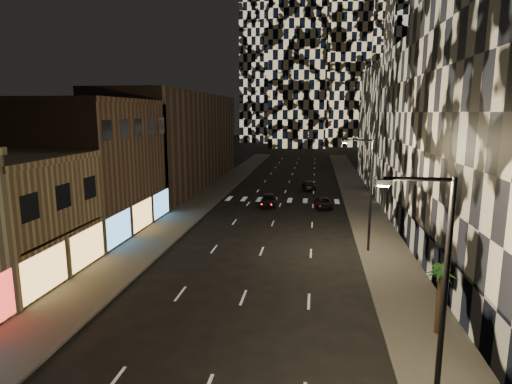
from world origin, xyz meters
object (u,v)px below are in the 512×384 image
(streetlight_far, at_px, (368,187))
(car_dark_rightlane, at_px, (324,203))
(car_dark_midlane, at_px, (269,200))
(car_dark_oncoming, at_px, (309,185))
(palm_tree, at_px, (441,277))
(streetlight_near, at_px, (437,288))

(streetlight_far, xyz_separation_m, car_dark_rightlane, (-3.08, 16.09, -4.78))
(car_dark_midlane, bearing_deg, car_dark_rightlane, -2.88)
(streetlight_far, xyz_separation_m, car_dark_oncoming, (-5.04, 28.28, -4.70))
(car_dark_oncoming, distance_m, palm_tree, 42.07)
(car_dark_oncoming, bearing_deg, streetlight_far, 95.05)
(streetlight_near, relative_size, car_dark_midlane, 2.01)
(streetlight_near, xyz_separation_m, car_dark_midlane, (-9.68, 36.13, -4.59))
(palm_tree, bearing_deg, car_dark_midlane, 112.01)
(streetlight_far, distance_m, car_dark_rightlane, 17.07)
(streetlight_near, bearing_deg, car_dark_midlane, 105.01)
(streetlight_near, bearing_deg, streetlight_far, 90.00)
(streetlight_far, xyz_separation_m, car_dark_midlane, (-9.68, 16.13, -4.59))
(streetlight_far, relative_size, palm_tree, 2.47)
(streetlight_far, height_order, palm_tree, streetlight_far)
(car_dark_midlane, height_order, car_dark_oncoming, car_dark_midlane)
(streetlight_far, bearing_deg, palm_tree, -80.77)
(car_dark_midlane, relative_size, car_dark_oncoming, 0.99)
(car_dark_midlane, xyz_separation_m, car_dark_rightlane, (6.60, -0.04, -0.19))
(streetlight_near, distance_m, car_dark_rightlane, 36.54)
(car_dark_oncoming, bearing_deg, palm_tree, 94.77)
(streetlight_far, bearing_deg, streetlight_near, -90.00)
(car_dark_oncoming, xyz_separation_m, car_dark_rightlane, (1.96, -12.19, -0.08))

